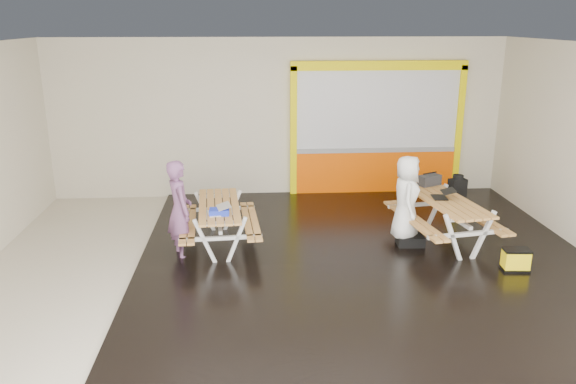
{
  "coord_description": "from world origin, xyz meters",
  "views": [
    {
      "loc": [
        -0.65,
        -8.45,
        3.86
      ],
      "look_at": [
        0.0,
        0.9,
        1.0
      ],
      "focal_mm": 35.39,
      "sensor_mm": 36.0,
      "label": 1
    }
  ],
  "objects": [
    {
      "name": "room",
      "position": [
        0.0,
        0.0,
        1.75
      ],
      "size": [
        10.02,
        8.02,
        3.52
      ],
      "color": "beige",
      "rests_on": "ground"
    },
    {
      "name": "deck",
      "position": [
        1.25,
        0.0,
        0.03
      ],
      "size": [
        7.5,
        7.98,
        0.05
      ],
      "primitive_type": "cube",
      "color": "black",
      "rests_on": "room"
    },
    {
      "name": "kiosk",
      "position": [
        2.2,
        3.93,
        1.44
      ],
      "size": [
        3.88,
        0.16,
        3.0
      ],
      "color": "#FC5800",
      "rests_on": "room"
    },
    {
      "name": "picnic_table_left",
      "position": [
        -1.2,
        0.92,
        0.6
      ],
      "size": [
        1.47,
        2.06,
        0.79
      ],
      "color": "#B88446",
      "rests_on": "deck"
    },
    {
      "name": "picnic_table_right",
      "position": [
        2.77,
        0.79,
        0.65
      ],
      "size": [
        1.76,
        2.32,
        0.85
      ],
      "color": "#B88446",
      "rests_on": "deck"
    },
    {
      "name": "person_left",
      "position": [
        -1.83,
        0.56,
        0.83
      ],
      "size": [
        0.61,
        0.73,
        1.7
      ],
      "primitive_type": "imported",
      "rotation": [
        0.0,
        0.0,
        1.96
      ],
      "color": "#794A76",
      "rests_on": "deck"
    },
    {
      "name": "person_right",
      "position": [
        2.06,
        0.79,
        0.88
      ],
      "size": [
        0.6,
        0.8,
        1.5
      ],
      "primitive_type": "imported",
      "rotation": [
        0.0,
        0.0,
        1.4
      ],
      "color": "white",
      "rests_on": "deck"
    },
    {
      "name": "laptop_left",
      "position": [
        -1.18,
        0.45,
        0.84
      ],
      "size": [
        0.42,
        0.4,
        0.16
      ],
      "color": "silver",
      "rests_on": "picnic_table_left"
    },
    {
      "name": "laptop_right",
      "position": [
        2.73,
        0.87,
        0.9
      ],
      "size": [
        0.41,
        0.37,
        0.16
      ],
      "color": "black",
      "rests_on": "picnic_table_right"
    },
    {
      "name": "blue_pouch",
      "position": [
        -1.17,
        0.41,
        0.84
      ],
      "size": [
        0.32,
        0.23,
        0.09
      ],
      "primitive_type": "cube",
      "rotation": [
        0.0,
        0.0,
        0.01
      ],
      "color": "#1D30C0",
      "rests_on": "picnic_table_left"
    },
    {
      "name": "toolbox",
      "position": [
        2.74,
        1.68,
        0.94
      ],
      "size": [
        0.48,
        0.38,
        0.25
      ],
      "color": "black",
      "rests_on": "picnic_table_right"
    },
    {
      "name": "backpack",
      "position": [
        3.29,
        1.66,
        0.77
      ],
      "size": [
        0.36,
        0.28,
        0.53
      ],
      "color": "black",
      "rests_on": "picnic_table_right"
    },
    {
      "name": "dark_case",
      "position": [
        2.14,
        0.67,
        0.14
      ],
      "size": [
        0.48,
        0.37,
        0.17
      ],
      "primitive_type": "cube",
      "rotation": [
        0.0,
        0.0,
        -0.04
      ],
      "color": "black",
      "rests_on": "deck"
    },
    {
      "name": "fluke_bag",
      "position": [
        3.51,
        -0.47,
        0.22
      ],
      "size": [
        0.43,
        0.3,
        0.36
      ],
      "color": "black",
      "rests_on": "deck"
    }
  ]
}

